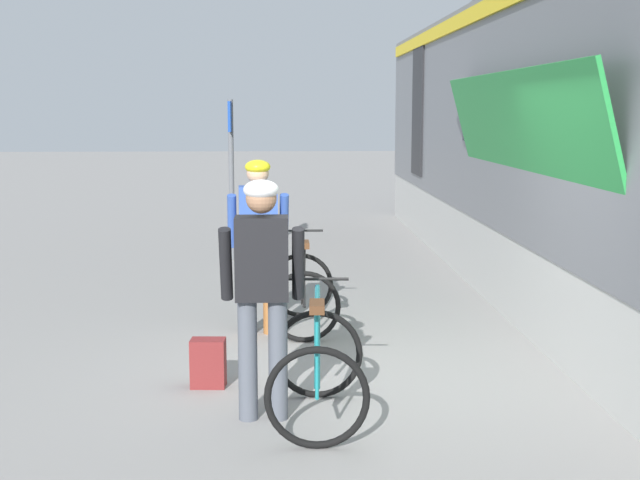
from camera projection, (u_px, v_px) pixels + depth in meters
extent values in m
plane|color=gray|center=(383.00, 385.00, 7.03)|extent=(80.00, 80.00, 0.00)
cube|color=#238C3D|center=(522.00, 155.00, 8.46)|extent=(0.49, 5.06, 1.65)
cube|color=black|center=(474.00, 110.00, 10.50)|extent=(0.04, 1.10, 0.80)
cube|color=black|center=(418.00, 110.00, 14.94)|extent=(0.03, 1.10, 2.29)
cylinder|color=#4C515B|center=(248.00, 360.00, 6.18)|extent=(0.14, 0.14, 0.90)
cylinder|color=#4C515B|center=(278.00, 359.00, 6.18)|extent=(0.14, 0.14, 0.90)
cube|color=black|center=(262.00, 258.00, 6.07)|extent=(0.38, 0.24, 0.60)
cylinder|color=black|center=(226.00, 264.00, 6.10)|extent=(0.09, 0.26, 0.56)
cylinder|color=black|center=(298.00, 264.00, 6.12)|extent=(0.09, 0.26, 0.56)
sphere|color=#9E7051|center=(261.00, 198.00, 6.00)|extent=(0.22, 0.22, 0.22)
ellipsoid|color=white|center=(261.00, 190.00, 5.99)|extent=(0.25, 0.28, 0.14)
cylinder|color=#935B2D|center=(248.00, 290.00, 8.56)|extent=(0.14, 0.14, 0.90)
cylinder|color=#935B2D|center=(270.00, 290.00, 8.58)|extent=(0.14, 0.14, 0.90)
cube|color=#2D4C9E|center=(258.00, 216.00, 8.45)|extent=(0.39, 0.26, 0.60)
cylinder|color=#2D4C9E|center=(232.00, 221.00, 8.47)|extent=(0.10, 0.26, 0.56)
cylinder|color=#2D4C9E|center=(284.00, 220.00, 8.53)|extent=(0.10, 0.26, 0.56)
sphere|color=tan|center=(258.00, 173.00, 8.39)|extent=(0.22, 0.22, 0.22)
ellipsoid|color=yellow|center=(258.00, 167.00, 8.38)|extent=(0.27, 0.29, 0.14)
torus|color=black|center=(317.00, 354.00, 6.65)|extent=(0.71, 0.08, 0.71)
torus|color=black|center=(317.00, 398.00, 5.64)|extent=(0.71, 0.08, 0.71)
cylinder|color=#197A7F|center=(317.00, 335.00, 6.26)|extent=(0.07, 0.65, 0.63)
cylinder|color=#197A7F|center=(317.00, 299.00, 6.10)|extent=(0.08, 0.85, 0.04)
cylinder|color=#197A7F|center=(317.00, 352.00, 5.84)|extent=(0.05, 0.28, 0.62)
cylinder|color=#197A7F|center=(317.00, 393.00, 5.82)|extent=(0.04, 0.36, 0.08)
cylinder|color=#197A7F|center=(317.00, 355.00, 5.66)|extent=(0.03, 0.14, 0.56)
cylinder|color=#197A7F|center=(317.00, 321.00, 6.59)|extent=(0.04, 0.08, 0.55)
cylinder|color=black|center=(317.00, 279.00, 6.51)|extent=(0.48, 0.05, 0.02)
cube|color=#4C2D19|center=(317.00, 307.00, 5.64)|extent=(0.11, 0.24, 0.06)
torus|color=black|center=(301.00, 285.00, 9.25)|extent=(0.71, 0.06, 0.71)
torus|color=black|center=(304.00, 307.00, 8.25)|extent=(0.71, 0.06, 0.71)
cylinder|color=black|center=(302.00, 269.00, 8.87)|extent=(0.05, 0.64, 0.63)
cylinder|color=black|center=(302.00, 242.00, 8.70)|extent=(0.05, 0.85, 0.04)
cylinder|color=black|center=(303.00, 277.00, 8.45)|extent=(0.04, 0.27, 0.62)
cylinder|color=black|center=(304.00, 305.00, 8.43)|extent=(0.03, 0.36, 0.08)
cylinder|color=black|center=(304.00, 278.00, 8.27)|extent=(0.03, 0.14, 0.56)
cylinder|color=black|center=(301.00, 261.00, 9.19)|extent=(0.03, 0.08, 0.55)
cylinder|color=black|center=(301.00, 231.00, 9.11)|extent=(0.48, 0.03, 0.02)
cube|color=#4C2D19|center=(304.00, 244.00, 8.25)|extent=(0.10, 0.24, 0.06)
cube|color=maroon|center=(208.00, 363.00, 6.95)|extent=(0.29, 0.20, 0.40)
cylinder|color=#595B60|center=(231.00, 181.00, 12.70)|extent=(0.08, 0.08, 2.40)
cube|color=#193F99|center=(230.00, 116.00, 12.56)|extent=(0.04, 0.70, 0.44)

